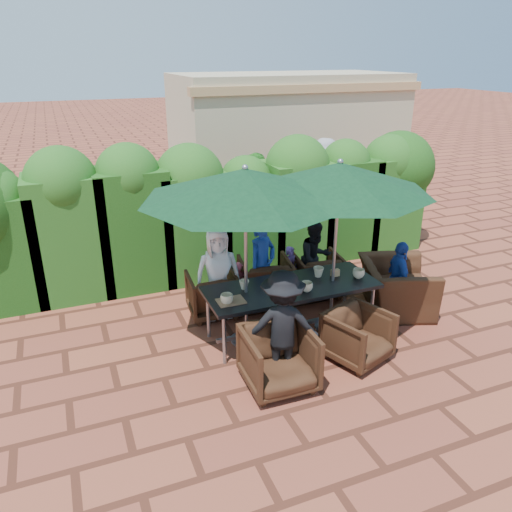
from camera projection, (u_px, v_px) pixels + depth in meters
name	position (u px, v px, depth m)	size (l,w,h in m)	color
ground	(271.00, 331.00, 7.17)	(80.00, 80.00, 0.00)	brown
dining_table	(291.00, 291.00, 6.85)	(2.40, 0.90, 0.75)	black
umbrella_left	(245.00, 184.00, 6.10)	(2.65, 2.65, 2.46)	gray
umbrella_right	(339.00, 178.00, 6.43)	(2.45, 2.45, 2.46)	gray
chair_far_left	(212.00, 292.00, 7.50)	(0.71, 0.67, 0.73)	black
chair_far_mid	(265.00, 279.00, 7.86)	(0.78, 0.73, 0.80)	black
chair_far_right	(317.00, 272.00, 8.15)	(0.74, 0.69, 0.76)	black
chair_near_left	(279.00, 356.00, 5.85)	(0.79, 0.74, 0.82)	black
chair_near_right	(358.00, 334.00, 6.38)	(0.72, 0.68, 0.74)	black
chair_end_right	(397.00, 279.00, 7.61)	(1.15, 0.75, 1.00)	black
adult_far_left	(218.00, 273.00, 7.35)	(0.69, 0.41, 1.40)	white
adult_far_mid	(262.00, 265.00, 7.62)	(0.51, 0.41, 1.40)	#1D3E9D
adult_far_right	(315.00, 259.00, 8.03)	(0.60, 0.37, 1.26)	black
adult_near_left	(282.00, 326.00, 5.90)	(0.91, 0.42, 1.41)	black
adult_end_right	(398.00, 279.00, 7.44)	(0.68, 0.34, 1.16)	#1D3E9D
child_left	(239.00, 286.00, 7.69)	(0.27, 0.22, 0.75)	#E95269
child_right	(290.00, 271.00, 8.10)	(0.30, 0.25, 0.84)	#754BA2
pedestrian_a	(256.00, 191.00, 11.03)	(1.61, 0.58, 1.73)	#2B8424
pedestrian_b	(297.00, 185.00, 11.55)	(0.83, 0.51, 1.73)	#E95269
pedestrian_c	(324.00, 180.00, 11.59)	(1.22, 0.56, 1.91)	gray
cup_a	(227.00, 299.00, 6.32)	(0.17, 0.17, 0.13)	beige
cup_b	(244.00, 285.00, 6.71)	(0.13, 0.13, 0.13)	beige
cup_c	(307.00, 287.00, 6.65)	(0.17, 0.17, 0.13)	beige
cup_d	(318.00, 272.00, 7.08)	(0.15, 0.15, 0.14)	beige
cup_e	(359.00, 273.00, 7.04)	(0.17, 0.17, 0.13)	beige
ketchup_bottle	(278.00, 281.00, 6.75)	(0.04, 0.04, 0.17)	#B20C0A
sauce_bottle	(288.00, 277.00, 6.89)	(0.04, 0.04, 0.17)	#4C230C
serving_tray	(231.00, 301.00, 6.38)	(0.35, 0.25, 0.02)	#956848
number_block_left	(276.00, 284.00, 6.77)	(0.12, 0.06, 0.10)	tan
number_block_right	(335.00, 273.00, 7.10)	(0.12, 0.06, 0.10)	tan
hedge_wall	(208.00, 202.00, 8.59)	(9.10, 1.60, 2.44)	#173E11
building	(287.00, 134.00, 13.77)	(6.20, 3.08, 3.20)	tan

